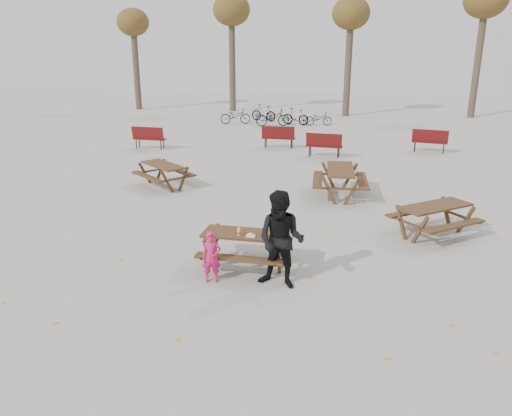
% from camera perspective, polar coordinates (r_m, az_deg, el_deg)
% --- Properties ---
extents(ground, '(80.00, 80.00, 0.00)m').
position_cam_1_polar(ground, '(10.70, -1.14, -6.74)').
color(ground, gray).
rests_on(ground, ground).
extents(main_picnic_table, '(1.80, 1.45, 0.78)m').
position_cam_1_polar(main_picnic_table, '(10.46, -1.16, -3.82)').
color(main_picnic_table, '#361F13').
rests_on(main_picnic_table, ground).
extents(food_tray, '(0.18, 0.11, 0.03)m').
position_cam_1_polar(food_tray, '(10.18, -0.60, -3.22)').
color(food_tray, white).
rests_on(food_tray, main_picnic_table).
extents(bread_roll, '(0.14, 0.06, 0.05)m').
position_cam_1_polar(bread_roll, '(10.16, -0.60, -2.99)').
color(bread_roll, tan).
rests_on(bread_roll, food_tray).
extents(soda_bottle, '(0.07, 0.07, 0.17)m').
position_cam_1_polar(soda_bottle, '(10.24, -1.96, -2.77)').
color(soda_bottle, silver).
rests_on(soda_bottle, main_picnic_table).
extents(child, '(0.43, 0.34, 1.05)m').
position_cam_1_polar(child, '(9.89, -5.11, -5.64)').
color(child, '#C7185A').
rests_on(child, ground).
extents(adult, '(1.04, 0.87, 1.93)m').
position_cam_1_polar(adult, '(9.52, 2.89, -3.69)').
color(adult, black).
rests_on(adult, ground).
extents(picnic_table_east, '(2.37, 2.32, 0.79)m').
position_cam_1_polar(picnic_table_east, '(12.99, 19.66, -1.36)').
color(picnic_table_east, '#361F13').
rests_on(picnic_table_east, ground).
extents(picnic_table_north, '(2.30, 2.24, 0.77)m').
position_cam_1_polar(picnic_table_north, '(16.80, -10.50, 3.66)').
color(picnic_table_north, '#361F13').
rests_on(picnic_table_north, ground).
extents(picnic_table_far, '(1.83, 2.19, 0.89)m').
position_cam_1_polar(picnic_table_far, '(15.68, 9.57, 2.90)').
color(picnic_table_far, '#361F13').
rests_on(picnic_table_far, ground).
extents(park_bench_row, '(13.88, 2.58, 1.03)m').
position_cam_1_polar(park_bench_row, '(22.23, 4.36, 7.78)').
color(park_bench_row, '#5F1313').
rests_on(park_bench_row, ground).
extents(bicycle_row, '(6.65, 2.94, 1.01)m').
position_cam_1_polar(bicycle_row, '(29.98, 1.93, 10.44)').
color(bicycle_row, black).
rests_on(bicycle_row, ground).
extents(tree_row, '(32.17, 3.52, 8.26)m').
position_cam_1_polar(tree_row, '(34.65, 10.65, 20.67)').
color(tree_row, '#382B21').
rests_on(tree_row, ground).
extents(fallen_leaves, '(11.00, 11.00, 0.01)m').
position_cam_1_polar(fallen_leaves, '(12.88, 3.59, -2.33)').
color(fallen_leaves, orange).
rests_on(fallen_leaves, ground).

